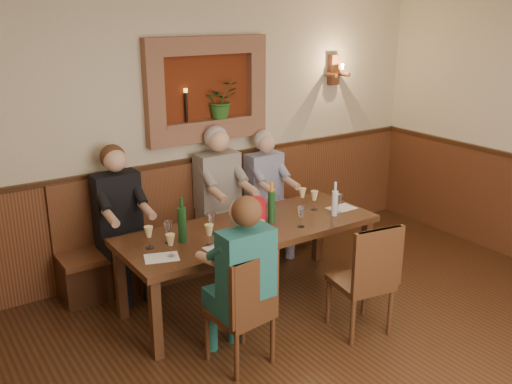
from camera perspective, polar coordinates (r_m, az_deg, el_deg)
room_shell at (r=3.52m, az=16.10°, el=4.73°), size 6.04×6.04×2.82m
wainscoting at (r=4.01m, az=14.46°, el=-13.67°), size 6.02×6.02×1.15m
wall_niche at (r=5.95m, az=-4.53°, el=9.79°), size 1.36×0.30×1.06m
wall_sconce at (r=6.88m, az=7.89°, el=11.94°), size 0.25×0.20×0.35m
dining_table at (r=5.22m, az=-0.61°, el=-4.25°), size 2.40×0.90×0.75m
bench at (r=6.11m, az=-5.46°, el=-4.45°), size 3.00×0.45×1.11m
chair_near_left at (r=4.52m, az=-1.47°, el=-13.71°), size 0.47×0.47×0.95m
chair_near_right at (r=5.00m, az=10.42°, el=-10.54°), size 0.50×0.50×0.99m
person_bench_left at (r=5.58m, az=-13.20°, el=-4.08°), size 0.43×0.53×1.45m
person_bench_mid at (r=6.00m, az=-3.37°, el=-1.75°), size 0.45×0.56×1.50m
person_bench_right at (r=6.32m, az=1.25°, el=-1.21°), size 0.40×0.49×1.38m
person_chair_front at (r=4.38m, az=-1.62°, el=-10.32°), size 0.41×0.50×1.40m
spittoon_bucket at (r=5.15m, az=-0.26°, el=-2.13°), size 0.29×0.29×0.26m
wine_bottle_green_a at (r=5.25m, az=1.57°, el=-1.39°), size 0.08×0.08×0.39m
wine_bottle_green_b at (r=4.85m, az=-7.40°, el=-3.19°), size 0.09×0.09×0.40m
water_bottle at (r=5.48m, az=7.87°, el=-1.03°), size 0.06×0.06×0.33m
tasting_sheet_a at (r=4.63m, az=-9.42°, el=-6.48°), size 0.32×0.27×0.00m
tasting_sheet_b at (r=5.05m, az=-0.35°, el=-4.13°), size 0.31×0.27×0.00m
tasting_sheet_c at (r=5.72m, az=8.56°, el=-1.60°), size 0.27×0.19×0.00m
tasting_sheet_d at (r=4.76m, az=-3.30°, el=-5.59°), size 0.30×0.22×0.00m
wine_glass_0 at (r=4.61m, az=-8.52°, el=-5.30°), size 0.08×0.08×0.19m
wine_glass_1 at (r=4.87m, az=-8.78°, el=-3.99°), size 0.08×0.08×0.19m
wine_glass_2 at (r=4.77m, az=-4.70°, el=-4.34°), size 0.08×0.08×0.19m
wine_glass_3 at (r=5.02m, az=-4.45°, el=-3.14°), size 0.08×0.08×0.19m
wine_glass_4 at (r=5.09m, az=-0.05°, el=-2.80°), size 0.08×0.08×0.19m
wine_glass_5 at (r=5.28m, az=0.21°, el=-2.02°), size 0.08×0.08×0.19m
wine_glass_6 at (r=5.17m, az=4.54°, el=-2.49°), size 0.08×0.08×0.19m
wine_glass_7 at (r=5.62m, az=5.84°, el=-0.82°), size 0.08×0.08×0.19m
wine_glass_8 at (r=5.56m, az=8.23°, el=-1.14°), size 0.08×0.08×0.19m
wine_glass_9 at (r=4.83m, az=0.42°, el=-3.98°), size 0.08×0.08×0.19m
wine_glass_10 at (r=4.79m, az=-10.65°, el=-4.48°), size 0.08×0.08×0.19m
wine_glass_11 at (r=5.70m, az=4.65°, el=-0.55°), size 0.08×0.08×0.19m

